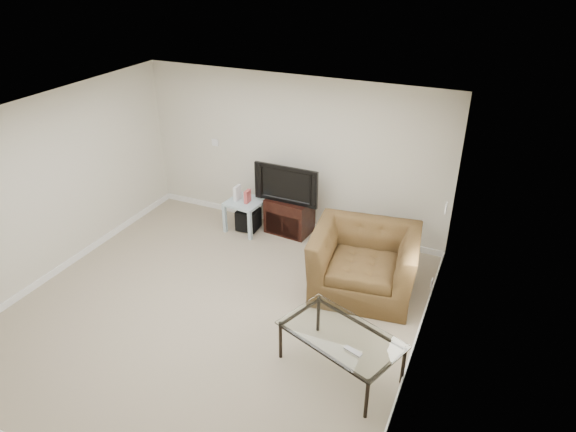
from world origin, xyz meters
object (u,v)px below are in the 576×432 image
at_px(recliner, 365,253).
at_px(coffee_table, 340,352).
at_px(subwoofer, 248,219).
at_px(tv_stand, 289,215).
at_px(side_table, 246,215).
at_px(television, 289,182).

height_order(recliner, coffee_table, recliner).
distance_m(subwoofer, coffee_table, 3.39).
height_order(tv_stand, side_table, tv_stand).
height_order(television, side_table, television).
distance_m(side_table, coffee_table, 3.41).
bearing_deg(recliner, subwoofer, 150.71).
relative_size(side_table, recliner, 0.40).
xyz_separation_m(television, coffee_table, (1.76, -2.59, -0.63)).
bearing_deg(recliner, coffee_table, -90.57).
relative_size(side_table, coffee_table, 0.42).
bearing_deg(television, recliner, -33.06).
bearing_deg(tv_stand, recliner, -29.59).
bearing_deg(coffee_table, subwoofer, 134.95).
relative_size(tv_stand, coffee_table, 0.54).
distance_m(television, coffee_table, 3.19).
xyz_separation_m(tv_stand, coffee_table, (1.75, -2.61, -0.04)).
relative_size(tv_stand, television, 0.71).
relative_size(subwoofer, recliner, 0.24).
bearing_deg(television, side_table, -162.56).
bearing_deg(side_table, coffee_table, -44.43).
height_order(television, coffee_table, television).
xyz_separation_m(tv_stand, side_table, (-0.68, -0.23, -0.03)).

